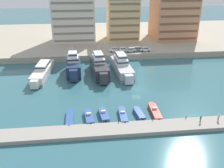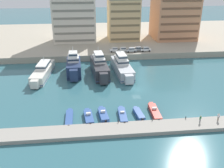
{
  "view_description": "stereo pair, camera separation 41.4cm",
  "coord_description": "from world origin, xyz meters",
  "px_view_note": "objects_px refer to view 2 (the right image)",
  "views": [
    {
      "loc": [
        -14.69,
        -65.41,
        31.12
      ],
      "look_at": [
        -7.44,
        -1.03,
        2.5
      ],
      "focal_mm": 40.0,
      "sensor_mm": 36.0,
      "label": 1
    },
    {
      "loc": [
        -14.27,
        -65.46,
        31.12
      ],
      "look_at": [
        -7.44,
        -1.03,
        2.5
      ],
      "focal_mm": 40.0,
      "sensor_mm": 36.0,
      "label": 2
    }
  ],
  "objects_px": {
    "yacht_charcoal_mid_left": "(99,67)",
    "car_white_left": "(123,49)",
    "pedestrian_near_edge": "(200,118)",
    "motorboat_blue_far_left": "(69,118)",
    "car_silver_mid_left": "(131,50)",
    "yacht_ivory_far_left": "(43,71)",
    "motorboat_blue_mid_left": "(103,115)",
    "yacht_navy_left": "(74,66)",
    "car_grey_center_left": "(138,49)",
    "car_white_center": "(146,49)",
    "motorboat_blue_left": "(89,117)",
    "motorboat_red_center_right": "(155,112)",
    "motorboat_blue_center_left": "(123,115)",
    "motorboat_blue_center": "(139,114)",
    "car_white_far_left": "(115,49)",
    "yacht_silver_center_left": "(122,66)",
    "pedestrian_mid_deck": "(219,116)"
  },
  "relations": [
    {
      "from": "car_white_far_left",
      "to": "motorboat_blue_center_left",
      "type": "bearing_deg",
      "value": -94.36
    },
    {
      "from": "motorboat_blue_far_left",
      "to": "car_white_left",
      "type": "xyz_separation_m",
      "value": [
        19.34,
        45.93,
        2.91
      ]
    },
    {
      "from": "car_white_center",
      "to": "motorboat_blue_mid_left",
      "type": "bearing_deg",
      "value": -114.66
    },
    {
      "from": "car_silver_mid_left",
      "to": "car_grey_center_left",
      "type": "relative_size",
      "value": 1.0
    },
    {
      "from": "motorboat_blue_mid_left",
      "to": "car_white_left",
      "type": "xyz_separation_m",
      "value": [
        11.38,
        45.51,
        2.77
      ]
    },
    {
      "from": "car_white_left",
      "to": "motorboat_blue_center_left",
      "type": "bearing_deg",
      "value": -98.43
    },
    {
      "from": "car_grey_center_left",
      "to": "car_white_center",
      "type": "relative_size",
      "value": 1.01
    },
    {
      "from": "motorboat_blue_center_left",
      "to": "car_white_left",
      "type": "height_order",
      "value": "car_white_left"
    },
    {
      "from": "motorboat_blue_center",
      "to": "car_white_center",
      "type": "bearing_deg",
      "value": 75.01
    },
    {
      "from": "yacht_ivory_far_left",
      "to": "yacht_navy_left",
      "type": "relative_size",
      "value": 1.36
    },
    {
      "from": "motorboat_red_center_right",
      "to": "pedestrian_mid_deck",
      "type": "relative_size",
      "value": 4.83
    },
    {
      "from": "yacht_charcoal_mid_left",
      "to": "car_white_left",
      "type": "distance_m",
      "value": 20.5
    },
    {
      "from": "car_silver_mid_left",
      "to": "yacht_ivory_far_left",
      "type": "bearing_deg",
      "value": -152.59
    },
    {
      "from": "motorboat_blue_mid_left",
      "to": "motorboat_blue_center",
      "type": "xyz_separation_m",
      "value": [
        8.48,
        -0.43,
        -0.06
      ]
    },
    {
      "from": "pedestrian_near_edge",
      "to": "motorboat_blue_far_left",
      "type": "bearing_deg",
      "value": 169.15
    },
    {
      "from": "motorboat_blue_center_left",
      "to": "car_silver_mid_left",
      "type": "xyz_separation_m",
      "value": [
        10.08,
        45.37,
        2.8
      ]
    },
    {
      "from": "car_white_far_left",
      "to": "pedestrian_mid_deck",
      "type": "relative_size",
      "value": 2.32
    },
    {
      "from": "motorboat_blue_left",
      "to": "motorboat_red_center_right",
      "type": "height_order",
      "value": "motorboat_blue_left"
    },
    {
      "from": "pedestrian_near_edge",
      "to": "car_white_far_left",
      "type": "bearing_deg",
      "value": 104.27
    },
    {
      "from": "motorboat_blue_far_left",
      "to": "motorboat_red_center_right",
      "type": "distance_m",
      "value": 20.47
    },
    {
      "from": "motorboat_blue_center_left",
      "to": "pedestrian_near_edge",
      "type": "xyz_separation_m",
      "value": [
        16.65,
        -5.28,
        1.31
      ]
    },
    {
      "from": "yacht_silver_center_left",
      "to": "motorboat_blue_left",
      "type": "relative_size",
      "value": 3.05
    },
    {
      "from": "pedestrian_mid_deck",
      "to": "car_white_center",
      "type": "bearing_deg",
      "value": 95.53
    },
    {
      "from": "car_grey_center_left",
      "to": "pedestrian_mid_deck",
      "type": "relative_size",
      "value": 2.37
    },
    {
      "from": "motorboat_blue_center",
      "to": "car_white_center",
      "type": "height_order",
      "value": "car_white_center"
    },
    {
      "from": "motorboat_red_center_right",
      "to": "car_white_far_left",
      "type": "height_order",
      "value": "car_white_far_left"
    },
    {
      "from": "yacht_charcoal_mid_left",
      "to": "yacht_ivory_far_left",
      "type": "bearing_deg",
      "value": -179.41
    },
    {
      "from": "yacht_navy_left",
      "to": "car_white_far_left",
      "type": "relative_size",
      "value": 3.79
    },
    {
      "from": "car_white_center",
      "to": "pedestrian_mid_deck",
      "type": "height_order",
      "value": "car_white_center"
    },
    {
      "from": "motorboat_blue_left",
      "to": "car_silver_mid_left",
      "type": "distance_m",
      "value": 48.87
    },
    {
      "from": "motorboat_blue_mid_left",
      "to": "pedestrian_near_edge",
      "type": "bearing_deg",
      "value": -15.82
    },
    {
      "from": "yacht_charcoal_mid_left",
      "to": "motorboat_blue_far_left",
      "type": "xyz_separation_m",
      "value": [
        -8.77,
        -28.38,
        -2.21
      ]
    },
    {
      "from": "motorboat_blue_center",
      "to": "motorboat_red_center_right",
      "type": "height_order",
      "value": "motorboat_red_center_right"
    },
    {
      "from": "yacht_ivory_far_left",
      "to": "pedestrian_near_edge",
      "type": "height_order",
      "value": "yacht_ivory_far_left"
    },
    {
      "from": "motorboat_blue_far_left",
      "to": "pedestrian_mid_deck",
      "type": "distance_m",
      "value": 33.95
    },
    {
      "from": "motorboat_blue_far_left",
      "to": "motorboat_blue_center",
      "type": "bearing_deg",
      "value": -0.07
    },
    {
      "from": "yacht_ivory_far_left",
      "to": "motorboat_blue_far_left",
      "type": "xyz_separation_m",
      "value": [
        9.95,
        -28.19,
        -1.28
      ]
    },
    {
      "from": "car_white_left",
      "to": "motorboat_red_center_right",
      "type": "bearing_deg",
      "value": -88.59
    },
    {
      "from": "car_white_far_left",
      "to": "car_silver_mid_left",
      "type": "xyz_separation_m",
      "value": [
        6.55,
        -0.96,
        0.0
      ]
    },
    {
      "from": "yacht_silver_center_left",
      "to": "car_silver_mid_left",
      "type": "bearing_deg",
      "value": 69.61
    },
    {
      "from": "yacht_charcoal_mid_left",
      "to": "pedestrian_near_edge",
      "type": "bearing_deg",
      "value": -59.04
    },
    {
      "from": "motorboat_blue_center_left",
      "to": "car_grey_center_left",
      "type": "height_order",
      "value": "car_grey_center_left"
    },
    {
      "from": "motorboat_blue_mid_left",
      "to": "pedestrian_mid_deck",
      "type": "bearing_deg",
      "value": -12.61
    },
    {
      "from": "car_grey_center_left",
      "to": "pedestrian_near_edge",
      "type": "distance_m",
      "value": 51.71
    },
    {
      "from": "car_grey_center_left",
      "to": "car_white_far_left",
      "type": "bearing_deg",
      "value": 179.75
    },
    {
      "from": "car_grey_center_left",
      "to": "yacht_silver_center_left",
      "type": "bearing_deg",
      "value": -117.65
    },
    {
      "from": "pedestrian_near_edge",
      "to": "car_silver_mid_left",
      "type": "bearing_deg",
      "value": 97.4
    },
    {
      "from": "car_white_center",
      "to": "pedestrian_mid_deck",
      "type": "xyz_separation_m",
      "value": [
        4.91,
        -50.66,
        -1.42
      ]
    },
    {
      "from": "yacht_ivory_far_left",
      "to": "car_silver_mid_left",
      "type": "distance_m",
      "value": 36.67
    },
    {
      "from": "motorboat_blue_mid_left",
      "to": "yacht_navy_left",
      "type": "bearing_deg",
      "value": 105.06
    }
  ]
}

